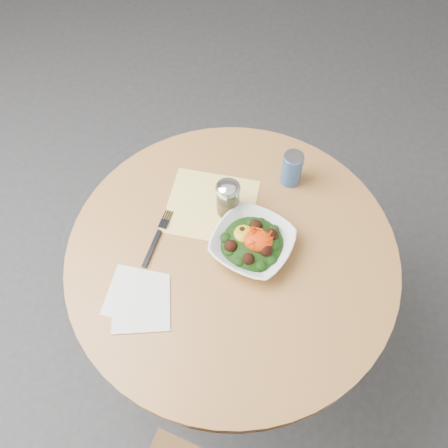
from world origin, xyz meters
name	(u,v)px	position (x,y,z in m)	size (l,w,h in m)	color
ground	(230,341)	(0.00, 0.00, 0.00)	(6.00, 6.00, 0.00)	#313134
table	(231,283)	(0.00, 0.00, 0.55)	(0.90, 0.90, 0.75)	black
cloth_napkin	(211,206)	(-0.07, 0.14, 0.75)	(0.25, 0.23, 0.00)	yellow
paper_napkins	(139,300)	(-0.23, -0.16, 0.75)	(0.18, 0.19, 0.00)	silver
salad_bowl	(252,243)	(0.05, 0.02, 0.78)	(0.28, 0.28, 0.08)	white
fork	(158,236)	(-0.21, 0.03, 0.76)	(0.06, 0.19, 0.00)	black
spice_shaker	(228,198)	(-0.02, 0.13, 0.81)	(0.07, 0.07, 0.12)	silver
beverage_can	(292,169)	(0.15, 0.26, 0.81)	(0.06, 0.06, 0.11)	navy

